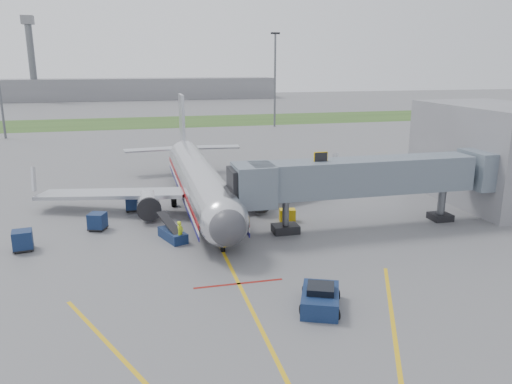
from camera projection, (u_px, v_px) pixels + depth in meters
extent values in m
plane|color=#565659|center=(227.00, 261.00, 36.70)|extent=(400.00, 400.00, 0.00)
cube|color=#2D4C1E|center=(159.00, 122.00, 121.23)|extent=(300.00, 25.00, 0.01)
cube|color=gold|center=(233.00, 272.00, 34.82)|extent=(0.25, 50.00, 0.01)
cube|color=maroon|center=(239.00, 284.00, 32.94)|extent=(6.00, 0.25, 0.01)
cube|color=gold|center=(397.00, 355.00, 24.94)|extent=(9.52, 20.04, 0.01)
cylinder|color=silver|center=(199.00, 180.00, 50.10)|extent=(3.80, 28.00, 3.80)
sphere|color=silver|center=(224.00, 222.00, 36.95)|extent=(3.80, 3.80, 3.80)
sphere|color=#38383D|center=(228.00, 227.00, 35.73)|extent=(2.74, 2.74, 2.74)
cube|color=black|center=(225.00, 216.00, 36.44)|extent=(2.20, 1.20, 0.55)
cone|color=silver|center=(183.00, 152.00, 65.60)|extent=(3.80, 5.00, 3.80)
cube|color=#B7BAC1|center=(182.00, 122.00, 64.12)|extent=(0.35, 4.20, 7.00)
cube|color=#B7BAC1|center=(112.00, 194.00, 48.36)|extent=(15.10, 8.59, 1.13)
cube|color=#B7BAC1|center=(280.00, 184.00, 52.30)|extent=(15.10, 8.59, 1.13)
cylinder|color=silver|center=(148.00, 204.00, 46.42)|extent=(2.10, 3.60, 2.10)
cylinder|color=silver|center=(257.00, 197.00, 48.83)|extent=(2.10, 3.60, 2.10)
cube|color=maroon|center=(218.00, 182.00, 50.64)|extent=(0.05, 28.00, 0.45)
cube|color=navy|center=(218.00, 191.00, 50.87)|extent=(0.05, 28.00, 0.35)
cylinder|color=black|center=(223.00, 248.00, 38.50)|extent=(0.28, 0.70, 0.70)
cylinder|color=black|center=(174.00, 202.00, 50.54)|extent=(0.50, 1.00, 1.00)
cylinder|color=black|center=(224.00, 199.00, 51.75)|extent=(0.50, 1.00, 1.00)
cube|color=slate|center=(363.00, 176.00, 43.24)|extent=(20.00, 3.00, 3.00)
cube|color=slate|center=(254.00, 185.00, 41.02)|extent=(3.20, 3.60, 3.40)
cube|color=black|center=(239.00, 186.00, 40.74)|extent=(1.60, 3.00, 2.80)
cube|color=gold|center=(321.00, 158.00, 41.86)|extent=(1.20, 0.15, 1.00)
cylinder|color=#595B60|center=(286.00, 215.00, 42.39)|extent=(0.56, 0.56, 3.10)
cube|color=black|center=(285.00, 229.00, 42.70)|extent=(2.20, 1.60, 0.70)
cylinder|color=#595B60|center=(441.00, 204.00, 45.87)|extent=(0.70, 0.70, 3.10)
cube|color=black|center=(440.00, 217.00, 46.19)|extent=(1.80, 1.80, 0.60)
cube|color=slate|center=(483.00, 169.00, 46.03)|extent=(3.00, 4.00, 3.40)
cube|color=slate|center=(493.00, 153.00, 51.78)|extent=(10.00, 16.00, 10.00)
cylinder|color=#595B60|center=(275.00, 81.00, 110.41)|extent=(0.44, 0.44, 20.00)
cube|color=black|center=(275.00, 33.00, 107.83)|extent=(2.00, 0.40, 0.40)
cube|color=slate|center=(121.00, 89.00, 193.05)|extent=(120.00, 14.00, 8.00)
cylinder|color=#595B60|center=(32.00, 62.00, 178.86)|extent=(2.40, 2.40, 28.00)
cube|color=slate|center=(27.00, 20.00, 175.20)|extent=(4.00, 4.00, 3.00)
cube|color=#0D203C|center=(320.00, 300.00, 29.53)|extent=(3.35, 4.08, 1.08)
cube|color=black|center=(321.00, 289.00, 29.36)|extent=(2.05, 2.05, 0.49)
cylinder|color=black|center=(304.00, 311.00, 28.49)|extent=(0.50, 0.81, 0.78)
cylinder|color=black|center=(335.00, 314.00, 28.22)|extent=(0.50, 0.81, 0.78)
cylinder|color=black|center=(307.00, 292.00, 30.92)|extent=(0.50, 0.81, 0.78)
cylinder|color=black|center=(335.00, 294.00, 30.65)|extent=(0.50, 0.81, 0.78)
cube|color=#0D203C|center=(97.00, 221.00, 43.31)|extent=(1.73, 1.73, 1.35)
cube|color=black|center=(98.00, 228.00, 43.48)|extent=(1.78, 1.78, 0.10)
cylinder|color=black|center=(90.00, 230.00, 43.04)|extent=(0.26, 0.29, 0.24)
cylinder|color=black|center=(101.00, 231.00, 42.93)|extent=(0.26, 0.29, 0.24)
cylinder|color=black|center=(95.00, 226.00, 44.04)|extent=(0.26, 0.29, 0.24)
cylinder|color=black|center=(106.00, 227.00, 43.94)|extent=(0.26, 0.29, 0.24)
cube|color=#0D203C|center=(133.00, 202.00, 48.95)|extent=(1.42, 1.42, 1.37)
cube|color=black|center=(133.00, 209.00, 49.12)|extent=(1.47, 1.47, 0.11)
cylinder|color=black|center=(128.00, 211.00, 48.52)|extent=(0.20, 0.26, 0.25)
cylinder|color=black|center=(139.00, 210.00, 48.73)|extent=(0.20, 0.26, 0.25)
cylinder|color=black|center=(128.00, 208.00, 49.53)|extent=(0.20, 0.26, 0.25)
cylinder|color=black|center=(139.00, 207.00, 49.73)|extent=(0.20, 0.26, 0.25)
cube|color=#0D203C|center=(23.00, 240.00, 38.54)|extent=(1.63, 1.63, 1.44)
cube|color=black|center=(24.00, 248.00, 38.72)|extent=(1.69, 1.69, 0.11)
cylinder|color=black|center=(15.00, 252.00, 38.03)|extent=(0.24, 0.29, 0.26)
cylinder|color=black|center=(31.00, 250.00, 38.44)|extent=(0.24, 0.29, 0.26)
cylinder|color=black|center=(16.00, 247.00, 39.03)|extent=(0.24, 0.29, 0.26)
cylinder|color=black|center=(32.00, 245.00, 39.44)|extent=(0.24, 0.29, 0.26)
cube|color=#0D203C|center=(173.00, 235.00, 40.99)|extent=(2.32, 3.47, 0.81)
cube|color=black|center=(170.00, 224.00, 41.13)|extent=(2.04, 3.68, 1.27)
cylinder|color=black|center=(174.00, 242.00, 39.85)|extent=(0.36, 0.54, 0.50)
cylinder|color=black|center=(184.00, 240.00, 40.34)|extent=(0.36, 0.54, 0.50)
cylinder|color=black|center=(162.00, 234.00, 41.71)|extent=(0.36, 0.54, 0.50)
cylinder|color=black|center=(172.00, 232.00, 42.20)|extent=(0.36, 0.54, 0.50)
cube|color=gold|center=(287.00, 215.00, 45.71)|extent=(1.57, 1.18, 1.15)
cylinder|color=black|center=(282.00, 220.00, 45.79)|extent=(0.24, 0.31, 0.29)
cylinder|color=black|center=(292.00, 220.00, 45.86)|extent=(0.24, 0.31, 0.29)
imported|color=#BDE21A|center=(180.00, 233.00, 39.91)|extent=(0.79, 0.83, 1.91)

